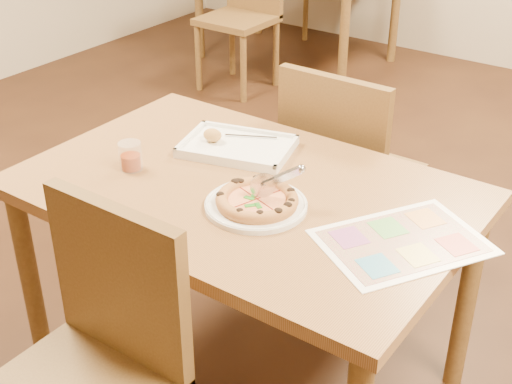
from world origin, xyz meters
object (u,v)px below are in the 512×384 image
Objects in this scene: chair_near at (97,340)px; pizza at (257,200)px; appetizer_tray at (235,147)px; menu at (402,242)px; pizza_cutter at (276,180)px; chair_far at (343,157)px; glass_tumbler at (131,158)px; plate at (256,205)px; dining_table at (244,211)px.

chair_near is 2.06× the size of pizza.
menu is (0.66, -0.18, -0.01)m from appetizer_tray.
pizza_cutter is at bearing -35.31° from appetizer_tray.
glass_tumbler is (-0.34, -0.71, 0.19)m from chair_far.
plate is at bearing 79.05° from chair_near.
chair_near is 5.42× the size of glass_tumbler.
plate is (0.10, -0.08, 0.09)m from dining_table.
pizza is 2.00× the size of pizza_cutter.
pizza reaches higher than dining_table.
menu is (0.40, 0.08, -0.01)m from plate.
glass_tumbler is (-0.34, 0.49, 0.19)m from chair_near.
pizza is 0.45m from glass_tumbler.
pizza_cutter is at bearing 76.13° from chair_near.
chair_far reaches higher than dining_table.
menu is at bearing 7.29° from glass_tumbler.
plate is 0.44m from glass_tumbler.
menu is at bearing -41.84° from pizza_cutter.
chair_near reaches higher than dining_table.
chair_near is at bearing -101.54° from pizza.
glass_tumbler is at bearing -176.23° from pizza.
appetizer_tray is at bearing 97.36° from pizza_cutter.
chair_near reaches higher than plate.
dining_table is 0.25m from appetizer_tray.
plate is 0.72× the size of appetizer_tray.
chair_far is 0.70m from pizza_cutter.
appetizer_tray is at bearing 132.81° from dining_table.
dining_table is at bearing -47.19° from appetizer_tray.
chair_far is 4.12× the size of pizza_cutter.
glass_tumbler reaches higher than dining_table.
chair_far is 0.49m from appetizer_tray.
pizza_cutter reaches higher than glass_tumbler.
pizza_cutter reaches higher than appetizer_tray.
glass_tumbler is (-0.45, -0.03, 0.01)m from pizza.
pizza_cutter is at bearing 52.86° from pizza.
glass_tumbler reaches higher than menu.
pizza_cutter is (0.03, 0.04, 0.05)m from pizza.
chair_near is 1.66× the size of plate.
pizza is 2.63× the size of glass_tumbler.
pizza_cutter is at bearing -15.73° from dining_table.
pizza_cutter reaches higher than dining_table.
dining_table is 4.59× the size of plate.
pizza_cutter is 0.38m from menu.
appetizer_tray is at bearing 165.11° from menu.
appetizer_tray is at bearing 135.88° from plate.
pizza is at bearing 3.77° from glass_tumbler.
dining_table is 3.18× the size of menu.
dining_table is at bearing 141.47° from plate.
chair_far is 0.80m from menu.
chair_far is at bearing 98.80° from pizza.
pizza_cutter is 1.32× the size of glass_tumbler.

